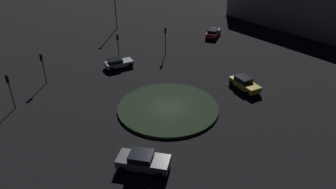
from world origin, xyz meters
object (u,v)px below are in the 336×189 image
(traffic_light_north, at_px, (9,85))
(car_red, at_px, (213,33))
(car_grey, at_px, (143,161))
(store_building, at_px, (312,4))
(traffic_light_northeast, at_px, (118,41))
(traffic_light_east, at_px, (165,36))
(traffic_light_north_near, at_px, (43,63))
(car_yellow, at_px, (244,83))
(car_silver, at_px, (118,63))

(traffic_light_north, bearing_deg, car_red, 44.07)
(car_grey, relative_size, store_building, 0.14)
(car_red, height_order, traffic_light_north, traffic_light_north)
(car_red, bearing_deg, traffic_light_north, 154.07)
(traffic_light_northeast, distance_m, traffic_light_east, 7.24)
(car_red, height_order, traffic_light_northeast, traffic_light_northeast)
(car_grey, xyz_separation_m, traffic_light_north_near, (12.11, 16.89, 2.10))
(car_red, distance_m, traffic_light_east, 12.16)
(car_red, distance_m, traffic_light_north_near, 29.98)
(car_grey, xyz_separation_m, traffic_light_east, (25.06, 4.21, 2.35))
(car_red, xyz_separation_m, car_yellow, (-18.82, -5.91, -0.01))
(car_silver, xyz_separation_m, traffic_light_north_near, (-6.70, 7.30, 2.15))
(traffic_light_northeast, relative_size, store_building, 0.11)
(car_yellow, bearing_deg, store_building, 117.86)
(traffic_light_east, bearing_deg, car_yellow, 39.73)
(car_red, xyz_separation_m, traffic_light_north, (-29.35, 19.00, 2.13))
(traffic_light_east, xyz_separation_m, traffic_light_north_near, (-12.96, 12.68, -0.24))
(car_red, xyz_separation_m, car_grey, (-35.18, 2.12, -0.04))
(traffic_light_northeast, height_order, traffic_light_north, traffic_light_north)
(car_yellow, distance_m, traffic_light_north, 27.13)
(traffic_light_northeast, bearing_deg, traffic_light_north, -60.29)
(car_red, height_order, traffic_light_north_near, traffic_light_north_near)
(traffic_light_east, height_order, store_building, store_building)
(car_silver, height_order, traffic_light_north_near, traffic_light_north_near)
(traffic_light_north, bearing_deg, traffic_light_north_near, 77.13)
(traffic_light_north_near, bearing_deg, traffic_light_northeast, 67.84)
(car_yellow, height_order, traffic_light_north_near, traffic_light_north_near)
(traffic_light_north_near, xyz_separation_m, store_building, (35.34, -36.91, 1.22))
(car_yellow, height_order, traffic_light_northeast, traffic_light_northeast)
(traffic_light_east, distance_m, traffic_light_north_near, 18.13)
(car_silver, height_order, car_grey, car_grey)
(traffic_light_east, xyz_separation_m, store_building, (22.38, -24.23, 0.98))
(traffic_light_northeast, bearing_deg, store_building, 88.66)
(car_grey, distance_m, traffic_light_northeast, 24.94)
(store_building, bearing_deg, traffic_light_north_near, 82.11)
(car_silver, distance_m, car_grey, 21.11)
(car_yellow, relative_size, traffic_light_north_near, 1.06)
(car_red, xyz_separation_m, traffic_light_north_near, (-23.08, 19.02, 2.07))
(car_silver, distance_m, store_building, 41.33)
(car_red, bearing_deg, car_yellow, -155.58)
(car_red, distance_m, store_building, 21.94)
(car_silver, relative_size, traffic_light_north_near, 1.01)
(car_red, bearing_deg, car_silver, 151.41)
(car_silver, height_order, traffic_light_north, traffic_light_north)
(car_red, bearing_deg, traffic_light_northeast, 141.56)
(car_yellow, height_order, traffic_light_east, traffic_light_east)
(car_silver, bearing_deg, traffic_light_north_near, -179.13)
(traffic_light_northeast, relative_size, traffic_light_east, 0.84)
(car_silver, relative_size, store_building, 0.12)
(car_silver, height_order, traffic_light_east, traffic_light_east)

